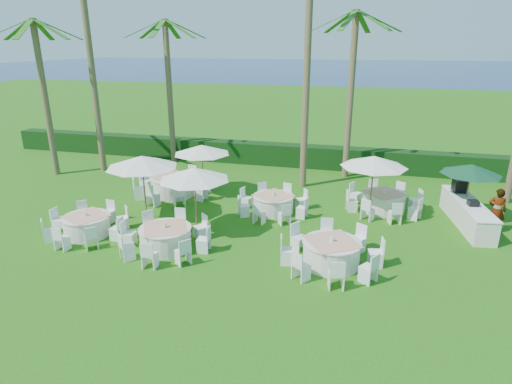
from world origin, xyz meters
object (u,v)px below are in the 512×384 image
banquet_table_b (166,237)px  staff_person (497,210)px  umbrella_b (194,174)px  banquet_table_a (87,225)px  banquet_table_d (173,186)px  buffet_table (467,212)px  umbrella_d (374,161)px  umbrella_a (142,162)px  umbrella_green (471,169)px  banquet_table_e (273,203)px  banquet_table_c (331,252)px  banquet_table_f (384,201)px  umbrella_c (202,149)px

banquet_table_b → staff_person: (11.14, 4.33, 0.44)m
banquet_table_b → umbrella_b: size_ratio=1.22×
banquet_table_a → banquet_table_d: 4.89m
banquet_table_d → buffet_table: bearing=-1.0°
umbrella_d → buffet_table: size_ratio=0.63×
umbrella_a → umbrella_green: (12.22, 3.11, -0.29)m
banquet_table_e → umbrella_green: size_ratio=1.30×
banquet_table_c → banquet_table_f: (1.69, 5.20, -0.01)m
staff_person → umbrella_a: bearing=20.1°
banquet_table_a → banquet_table_d: bearing=76.1°
umbrella_green → staff_person: bearing=-50.0°
banquet_table_b → banquet_table_c: (5.53, 0.29, 0.01)m
banquet_table_a → banquet_table_d: (1.18, 4.74, 0.07)m
banquet_table_f → buffet_table: buffet_table is taller
banquet_table_f → umbrella_c: 8.19m
banquet_table_d → umbrella_d: bearing=-1.8°
umbrella_d → umbrella_green: umbrella_d is taller
buffet_table → banquet_table_d: bearing=179.0°
umbrella_a → staff_person: (13.07, 2.10, -1.50)m
banquet_table_d → banquet_table_e: (4.91, -0.90, -0.07)m
banquet_table_e → banquet_table_f: banquet_table_f is taller
banquet_table_e → umbrella_green: bearing=9.1°
banquet_table_e → umbrella_green: 7.75m
banquet_table_b → banquet_table_f: 9.07m
banquet_table_b → umbrella_b: (0.54, 1.43, 1.87)m
umbrella_b → umbrella_d: (6.13, 3.33, -0.00)m
banquet_table_a → umbrella_c: 6.03m
banquet_table_f → umbrella_c: bearing=179.8°
banquet_table_c → umbrella_c: umbrella_c is taller
umbrella_c → banquet_table_c: bearing=-39.6°
banquet_table_e → umbrella_c: (-3.61, 1.37, 1.74)m
banquet_table_b → umbrella_c: bearing=98.1°
banquet_table_a → banquet_table_c: (8.80, -0.00, 0.03)m
banquet_table_c → buffet_table: bearing=43.8°
banquet_table_a → umbrella_c: bearing=64.6°
umbrella_c → banquet_table_e: bearing=-20.8°
umbrella_a → umbrella_c: size_ratio=1.08×
banquet_table_c → umbrella_a: umbrella_a is taller
umbrella_d → staff_person: umbrella_d is taller
banquet_table_b → banquet_table_c: bearing=3.0°
banquet_table_a → umbrella_b: (3.80, 1.14, 1.89)m
banquet_table_c → banquet_table_f: banquet_table_c is taller
banquet_table_c → banquet_table_e: banquet_table_c is taller
umbrella_green → umbrella_a: bearing=-165.7°
banquet_table_f → umbrella_b: umbrella_b is taller
banquet_table_e → umbrella_green: (7.47, 1.20, 1.67)m
banquet_table_e → umbrella_b: umbrella_b is taller
banquet_table_f → umbrella_a: umbrella_a is taller
umbrella_b → umbrella_a: bearing=162.1°
banquet_table_a → umbrella_d: 11.06m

